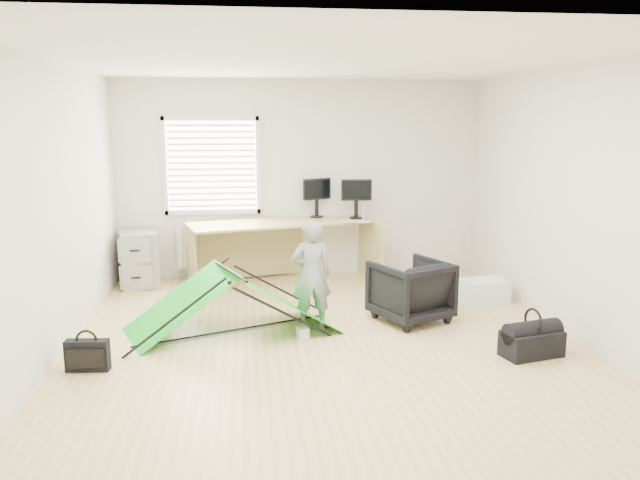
{
  "coord_description": "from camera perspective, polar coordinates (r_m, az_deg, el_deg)",
  "views": [
    {
      "loc": [
        -0.74,
        -5.85,
        2.19
      ],
      "look_at": [
        0.0,
        0.4,
        0.95
      ],
      "focal_mm": 35.0,
      "sensor_mm": 36.0,
      "label": 1
    }
  ],
  "objects": [
    {
      "name": "window",
      "position": [
        8.6,
        -9.87,
        6.71
      ],
      "size": [
        1.2,
        0.06,
        1.2
      ],
      "primitive_type": "cube",
      "color": "silver",
      "rests_on": "back_wall"
    },
    {
      "name": "ground",
      "position": [
        6.29,
        0.44,
        -9.23
      ],
      "size": [
        5.5,
        5.5,
        0.0
      ],
      "primitive_type": "plane",
      "color": "tan",
      "rests_on": "ground"
    },
    {
      "name": "tote_bag",
      "position": [
        8.84,
        -16.55,
        -2.29
      ],
      "size": [
        0.38,
        0.25,
        0.42
      ],
      "primitive_type": "cube",
      "rotation": [
        0.0,
        0.0,
        0.31
      ],
      "color": "teal",
      "rests_on": "ground"
    },
    {
      "name": "filing_cabinet",
      "position": [
        8.56,
        -16.18,
        -1.63
      ],
      "size": [
        0.58,
        0.7,
        0.73
      ],
      "primitive_type": "cube",
      "rotation": [
        0.0,
        0.0,
        0.2
      ],
      "color": "#97989C",
      "rests_on": "ground"
    },
    {
      "name": "office_chair",
      "position": [
        6.88,
        8.27,
        -4.6
      ],
      "size": [
        0.96,
        0.97,
        0.67
      ],
      "primitive_type": "imported",
      "rotation": [
        0.0,
        0.0,
        3.57
      ],
      "color": "black",
      "rests_on": "ground"
    },
    {
      "name": "keyboard",
      "position": [
        8.24,
        3.22,
        1.72
      ],
      "size": [
        0.4,
        0.16,
        0.02
      ],
      "primitive_type": "cube",
      "rotation": [
        0.0,
        0.0,
        -0.07
      ],
      "color": "beige",
      "rests_on": "desk"
    },
    {
      "name": "storage_crate",
      "position": [
        7.75,
        14.81,
        -4.55
      ],
      "size": [
        0.59,
        0.48,
        0.29
      ],
      "primitive_type": "cube",
      "rotation": [
        0.0,
        0.0,
        0.27
      ],
      "color": "white",
      "rests_on": "ground"
    },
    {
      "name": "kite",
      "position": [
        6.52,
        -8.1,
        -5.63
      ],
      "size": [
        2.26,
        1.6,
        0.64
      ],
      "primitive_type": null,
      "rotation": [
        0.0,
        0.0,
        0.37
      ],
      "color": "#11B61B",
      "rests_on": "ground"
    },
    {
      "name": "radiator",
      "position": [
        8.71,
        -9.64,
        -0.54
      ],
      "size": [
        1.0,
        0.12,
        0.6
      ],
      "primitive_type": "cube",
      "color": "silver",
      "rests_on": "back_wall"
    },
    {
      "name": "duffel_bag",
      "position": [
        6.2,
        18.78,
        -8.96
      ],
      "size": [
        0.6,
        0.4,
        0.24
      ],
      "primitive_type": "cube",
      "rotation": [
        0.0,
        0.0,
        0.23
      ],
      "color": "black",
      "rests_on": "ground"
    },
    {
      "name": "thermos",
      "position": [
        8.5,
        4.01,
        2.71
      ],
      "size": [
        0.07,
        0.07,
        0.23
      ],
      "primitive_type": "cylinder",
      "rotation": [
        0.0,
        0.0,
        0.19
      ],
      "color": "pink",
      "rests_on": "desk"
    },
    {
      "name": "person",
      "position": [
        6.49,
        -0.79,
        -3.23
      ],
      "size": [
        0.44,
        0.31,
        1.16
      ],
      "primitive_type": "imported",
      "rotation": [
        0.0,
        0.0,
        3.23
      ],
      "color": "gray",
      "rests_on": "ground"
    },
    {
      "name": "monitor_right",
      "position": [
        8.5,
        3.32,
        3.28
      ],
      "size": [
        0.42,
        0.11,
        0.39
      ],
      "primitive_type": "cube",
      "rotation": [
        0.0,
        0.0,
        -0.05
      ],
      "color": "black",
      "rests_on": "desk"
    },
    {
      "name": "monitor_left",
      "position": [
        8.58,
        -0.31,
        3.39
      ],
      "size": [
        0.42,
        0.24,
        0.4
      ],
      "primitive_type": "cube",
      "rotation": [
        0.0,
        0.0,
        0.4
      ],
      "color": "black",
      "rests_on": "desk"
    },
    {
      "name": "white_box",
      "position": [
        6.37,
        -1.59,
        -8.45
      ],
      "size": [
        0.13,
        0.13,
        0.11
      ],
      "primitive_type": "cube",
      "rotation": [
        0.0,
        0.0,
        0.23
      ],
      "color": "silver",
      "rests_on": "ground"
    },
    {
      "name": "laptop_bag",
      "position": [
        5.92,
        -20.49,
        -9.85
      ],
      "size": [
        0.38,
        0.15,
        0.28
      ],
      "primitive_type": "cube",
      "rotation": [
        0.0,
        0.0,
        -0.1
      ],
      "color": "black",
      "rests_on": "ground"
    },
    {
      "name": "desk",
      "position": [
        8.37,
        -3.46,
        -1.12
      ],
      "size": [
        2.56,
        1.36,
        0.83
      ],
      "primitive_type": "cube",
      "rotation": [
        0.0,
        0.0,
        0.25
      ],
      "color": "tan",
      "rests_on": "ground"
    },
    {
      "name": "back_wall",
      "position": [
        8.68,
        -1.84,
        5.58
      ],
      "size": [
        5.0,
        0.02,
        2.7
      ],
      "primitive_type": "cube",
      "color": "silver",
      "rests_on": "ground"
    }
  ]
}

